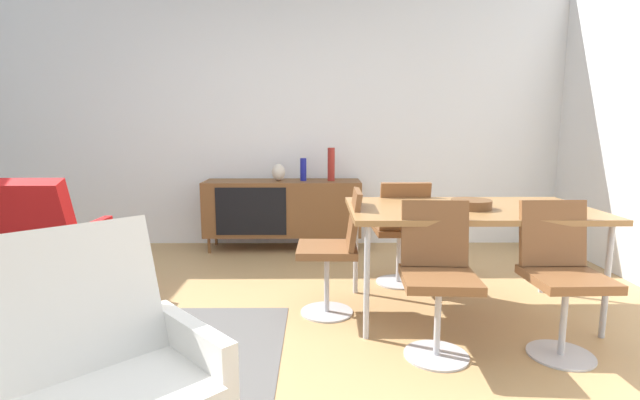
# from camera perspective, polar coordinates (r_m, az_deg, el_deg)

# --- Properties ---
(ground_plane) EXTENTS (8.32, 8.32, 0.00)m
(ground_plane) POSITION_cam_1_polar(r_m,az_deg,el_deg) (2.81, -12.09, -18.08)
(ground_plane) COLOR tan
(wall_back) EXTENTS (6.80, 0.12, 2.80)m
(wall_back) POSITION_cam_1_polar(r_m,az_deg,el_deg) (5.08, -6.65, 10.40)
(wall_back) COLOR white
(wall_back) RESTS_ON ground_plane
(sideboard) EXTENTS (1.60, 0.45, 0.72)m
(sideboard) POSITION_cam_1_polar(r_m,az_deg,el_deg) (4.83, -4.62, -0.93)
(sideboard) COLOR brown
(sideboard) RESTS_ON ground_plane
(vase_cobalt) EXTENTS (0.06, 0.06, 0.23)m
(vase_cobalt) POSITION_cam_1_polar(r_m,az_deg,el_deg) (4.77, -2.07, 3.77)
(vase_cobalt) COLOR navy
(vase_cobalt) RESTS_ON sideboard
(vase_sculptural_dark) EXTENTS (0.13, 0.13, 0.17)m
(vase_sculptural_dark) POSITION_cam_1_polar(r_m,az_deg,el_deg) (4.79, -5.11, 3.40)
(vase_sculptural_dark) COLOR beige
(vase_sculptural_dark) RESTS_ON sideboard
(vase_ceramic_small) EXTENTS (0.07, 0.07, 0.34)m
(vase_ceramic_small) POSITION_cam_1_polar(r_m,az_deg,el_deg) (4.77, 1.38, 4.40)
(vase_ceramic_small) COLOR maroon
(vase_ceramic_small) RESTS_ON sideboard
(dining_table) EXTENTS (1.60, 0.90, 0.74)m
(dining_table) POSITION_cam_1_polar(r_m,az_deg,el_deg) (3.26, 17.80, -1.57)
(dining_table) COLOR olive
(dining_table) RESTS_ON ground_plane
(wooden_bowl_on_table) EXTENTS (0.26, 0.26, 0.06)m
(wooden_bowl_on_table) POSITION_cam_1_polar(r_m,az_deg,el_deg) (3.19, 18.08, -0.49)
(wooden_bowl_on_table) COLOR brown
(wooden_bowl_on_table) RESTS_ON dining_table
(dining_chair_near_window) EXTENTS (0.43, 0.41, 0.86)m
(dining_chair_near_window) POSITION_cam_1_polar(r_m,az_deg,el_deg) (3.15, 1.97, -5.76)
(dining_chair_near_window) COLOR brown
(dining_chair_near_window) RESTS_ON ground_plane
(dining_chair_front_right) EXTENTS (0.41, 0.43, 0.86)m
(dining_chair_front_right) POSITION_cam_1_polar(r_m,az_deg,el_deg) (2.95, 27.51, -7.84)
(dining_chair_front_right) COLOR brown
(dining_chair_front_right) RESTS_ON ground_plane
(dining_chair_back_left) EXTENTS (0.41, 0.43, 0.86)m
(dining_chair_back_left) POSITION_cam_1_polar(r_m,az_deg,el_deg) (3.75, 9.90, -3.48)
(dining_chair_back_left) COLOR brown
(dining_chair_back_left) RESTS_ON ground_plane
(dining_chair_front_left) EXTENTS (0.42, 0.45, 0.86)m
(dining_chair_front_left) POSITION_cam_1_polar(r_m,az_deg,el_deg) (2.70, 14.20, -8.59)
(dining_chair_front_left) COLOR brown
(dining_chair_front_left) RESTS_ON ground_plane
(lounge_chair_red) EXTENTS (0.72, 0.66, 0.95)m
(lounge_chair_red) POSITION_cam_1_polar(r_m,az_deg,el_deg) (3.79, -30.94, -4.55)
(lounge_chair_red) COLOR red
(lounge_chair_red) RESTS_ON ground_plane
(armchair_black_shell) EXTENTS (0.91, 0.91, 0.95)m
(armchair_black_shell) POSITION_cam_1_polar(r_m,az_deg,el_deg) (1.74, -26.80, -19.54)
(armchair_black_shell) COLOR silver
(armchair_black_shell) RESTS_ON ground_plane
(area_rug) EXTENTS (2.20, 1.70, 0.01)m
(area_rug) POSITION_cam_1_polar(r_m,az_deg,el_deg) (2.91, -28.42, -17.97)
(area_rug) COLOR #595654
(area_rug) RESTS_ON ground_plane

